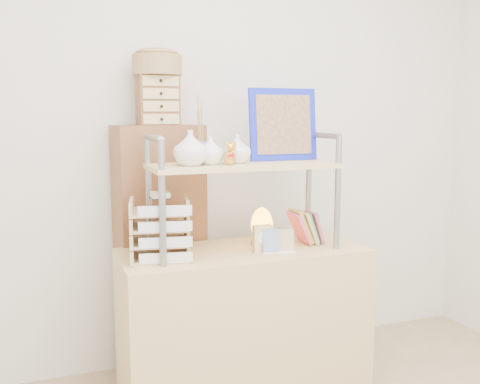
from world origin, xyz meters
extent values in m
cube|color=silver|center=(0.00, 1.70, 1.30)|extent=(3.40, 0.02, 2.60)
cube|color=tan|center=(0.00, 1.20, 0.38)|extent=(1.20, 0.50, 0.75)
cube|color=brown|center=(-0.33, 1.57, 0.68)|extent=(0.47, 0.28, 1.35)
cylinder|color=gray|center=(-0.43, 1.05, 1.02)|extent=(0.03, 0.03, 0.55)
cylinder|color=gray|center=(-0.43, 1.35, 1.02)|extent=(0.03, 0.03, 0.55)
cylinder|color=gray|center=(-0.43, 1.20, 1.30)|extent=(0.03, 0.30, 0.03)
cylinder|color=gray|center=(0.43, 1.05, 1.02)|extent=(0.03, 0.03, 0.55)
cylinder|color=gray|center=(0.43, 1.35, 1.02)|extent=(0.03, 0.03, 0.55)
cylinder|color=gray|center=(0.43, 1.20, 1.30)|extent=(0.03, 0.30, 0.03)
cube|color=#D4B972|center=(0.00, 1.20, 1.16)|extent=(0.90, 0.34, 0.02)
imported|color=silver|center=(-0.27, 1.18, 1.25)|extent=(0.16, 0.16, 0.16)
imported|color=silver|center=(-0.17, 1.20, 1.24)|extent=(0.13, 0.13, 0.13)
imported|color=silver|center=(-0.03, 1.22, 1.24)|extent=(0.13, 0.13, 0.14)
cylinder|color=#244F9F|center=(-0.18, 1.32, 1.22)|extent=(0.07, 0.07, 0.10)
cube|color=#1421C4|center=(0.25, 1.30, 1.35)|extent=(0.36, 0.06, 0.36)
cube|color=brown|center=(0.25, 1.29, 1.35)|extent=(0.30, 0.04, 0.30)
cube|color=#BB5275|center=(0.39, 1.20, 0.83)|extent=(0.07, 0.12, 0.17)
cube|color=#53A050|center=(0.37, 1.22, 0.83)|extent=(0.07, 0.12, 0.17)
cube|color=tan|center=(0.35, 1.20, 0.83)|extent=(0.08, 0.13, 0.16)
cube|color=gold|center=(0.32, 1.22, 0.83)|extent=(0.08, 0.14, 0.16)
cube|color=#BB5275|center=(0.30, 1.20, 0.83)|extent=(0.09, 0.14, 0.16)
cube|color=tan|center=(-0.41, 1.19, 0.76)|extent=(0.29, 0.28, 0.01)
cube|color=white|center=(-0.41, 1.07, 0.78)|extent=(0.23, 0.05, 0.05)
cube|color=tan|center=(-0.41, 1.19, 0.83)|extent=(0.29, 0.28, 0.01)
cube|color=white|center=(-0.41, 1.07, 0.85)|extent=(0.23, 0.05, 0.05)
cube|color=tan|center=(-0.41, 1.19, 0.90)|extent=(0.29, 0.28, 0.01)
cube|color=white|center=(-0.41, 1.07, 0.92)|extent=(0.23, 0.05, 0.05)
cube|color=tan|center=(-0.41, 1.19, 0.97)|extent=(0.29, 0.28, 0.01)
cube|color=white|center=(-0.41, 1.07, 0.99)|extent=(0.23, 0.05, 0.05)
cube|color=beige|center=(-0.41, 1.17, 1.04)|extent=(0.08, 0.08, 0.03)
cylinder|color=brown|center=(0.12, 1.27, 0.76)|extent=(0.11, 0.11, 0.02)
ellipsoid|color=orange|center=(0.12, 1.27, 0.86)|extent=(0.12, 0.12, 0.17)
cube|color=#D4B972|center=(0.07, 1.13, 0.81)|extent=(0.09, 0.04, 0.13)
cylinder|color=white|center=(0.07, 1.11, 0.82)|extent=(0.06, 0.00, 0.06)
cube|color=white|center=(0.14, 1.09, 0.75)|extent=(0.16, 0.08, 0.01)
cube|color=#204495|center=(0.10, 1.09, 0.81)|extent=(0.08, 0.04, 0.10)
cube|color=tan|center=(0.18, 1.10, 0.81)|extent=(0.08, 0.04, 0.10)
cube|color=brown|center=(-0.33, 1.55, 1.48)|extent=(0.20, 0.15, 0.25)
cube|color=#D4B972|center=(-0.33, 1.47, 1.38)|extent=(0.18, 0.01, 0.05)
cube|color=#D4B972|center=(-0.33, 1.47, 1.44)|extent=(0.18, 0.01, 0.05)
cube|color=#D4B972|center=(-0.33, 1.47, 1.51)|extent=(0.18, 0.01, 0.05)
cube|color=#D4B972|center=(-0.33, 1.47, 1.57)|extent=(0.18, 0.01, 0.05)
cylinder|color=olive|center=(-0.33, 1.55, 1.65)|extent=(0.25, 0.25, 0.10)
camera|label=1|loc=(-0.91, -1.18, 1.40)|focal=40.00mm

